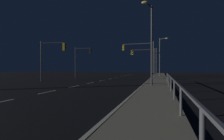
% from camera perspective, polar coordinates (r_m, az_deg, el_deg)
% --- Properties ---
extents(ground_plane, '(112.00, 112.00, 0.00)m').
position_cam_1_polar(ground_plane, '(20.98, -6.34, -4.09)').
color(ground_plane, black).
rests_on(ground_plane, ground).
extents(sidewalk_right, '(2.38, 77.00, 0.14)m').
position_cam_1_polar(sidewalk_right, '(19.45, 14.55, -4.28)').
color(sidewalk_right, gray).
rests_on(sidewalk_right, ground).
extents(lane_markings_center, '(0.14, 50.00, 0.01)m').
position_cam_1_polar(lane_markings_center, '(24.25, -3.22, -3.44)').
color(lane_markings_center, silver).
rests_on(lane_markings_center, ground).
extents(lane_edge_line, '(0.14, 53.00, 0.01)m').
position_cam_1_polar(lane_edge_line, '(24.50, 11.43, -3.41)').
color(lane_edge_line, silver).
rests_on(lane_edge_line, ground).
extents(traffic_light_far_left, '(5.06, 0.67, 5.44)m').
position_cam_1_polar(traffic_light_far_left, '(34.96, 10.59, 4.40)').
color(traffic_light_far_left, '#38383D').
rests_on(traffic_light_far_left, sidewalk_right).
extents(traffic_light_mid_left, '(3.00, 0.57, 5.41)m').
position_cam_1_polar(traffic_light_mid_left, '(31.20, -9.62, 4.36)').
color(traffic_light_mid_left, '#2D3033').
rests_on(traffic_light_mid_left, ground).
extents(traffic_light_far_center, '(5.03, 0.53, 5.64)m').
position_cam_1_polar(traffic_light_far_center, '(27.90, 8.87, 5.64)').
color(traffic_light_far_center, '#4C4C51').
rests_on(traffic_light_far_center, sidewalk_right).
extents(traffic_light_mid_right, '(3.37, 0.67, 5.15)m').
position_cam_1_polar(traffic_light_mid_right, '(23.54, -18.86, 5.17)').
color(traffic_light_mid_right, '#38383D').
rests_on(traffic_light_mid_right, ground).
extents(traffic_light_near_right, '(4.39, 0.54, 5.28)m').
position_cam_1_polar(traffic_light_near_right, '(33.95, 10.56, 4.27)').
color(traffic_light_near_right, '#38383D').
rests_on(traffic_light_near_right, sidewalk_right).
extents(street_lamp_mid_block, '(1.63, 1.44, 7.25)m').
position_cam_1_polar(street_lamp_mid_block, '(34.73, 15.59, 5.20)').
color(street_lamp_mid_block, '#4C4C51').
rests_on(street_lamp_mid_block, sidewalk_right).
extents(street_lamp_corner, '(0.85, 1.98, 7.31)m').
position_cam_1_polar(street_lamp_corner, '(16.57, 12.36, 10.40)').
color(street_lamp_corner, '#38383D').
rests_on(street_lamp_corner, sidewalk_right).
extents(barrier_fence, '(0.09, 22.58, 0.98)m').
position_cam_1_polar(barrier_fence, '(11.16, 19.00, -3.74)').
color(barrier_fence, '#59595E').
rests_on(barrier_fence, sidewalk_right).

